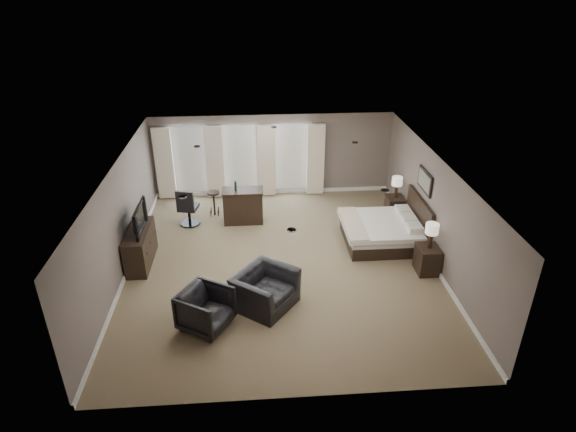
{
  "coord_description": "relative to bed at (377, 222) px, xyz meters",
  "views": [
    {
      "loc": [
        -0.6,
        -10.12,
        6.5
      ],
      "look_at": [
        0.2,
        0.4,
        1.1
      ],
      "focal_mm": 30.0,
      "sensor_mm": 36.0,
      "label": 1
    }
  ],
  "objects": [
    {
      "name": "nightstand_near",
      "position": [
        0.89,
        -1.45,
        -0.3
      ],
      "size": [
        0.5,
        0.61,
        0.66
      ],
      "primitive_type": "cube",
      "color": "black",
      "rests_on": "ground"
    },
    {
      "name": "wall_art",
      "position": [
        1.12,
        0.0,
        1.12
      ],
      "size": [
        0.04,
        0.96,
        0.56
      ],
      "primitive_type": "cube",
      "color": "slate",
      "rests_on": "room"
    },
    {
      "name": "armchair_far",
      "position": [
        -4.24,
        -3.08,
        -0.16
      ],
      "size": [
        1.2,
        1.22,
        0.94
      ],
      "primitive_type": "imported",
      "rotation": [
        0.0,
        0.0,
        1.04
      ],
      "color": "black",
      "rests_on": "ground"
    },
    {
      "name": "dresser",
      "position": [
        -6.03,
        -0.53,
        -0.17
      ],
      "size": [
        0.5,
        1.56,
        0.91
      ],
      "primitive_type": "cube",
      "color": "black",
      "rests_on": "ground"
    },
    {
      "name": "window_bay",
      "position": [
        -3.58,
        3.29,
        0.57
      ],
      "size": [
        5.25,
        0.2,
        2.3
      ],
      "color": "silver",
      "rests_on": "room"
    },
    {
      "name": "bed",
      "position": [
        0.0,
        0.0,
        0.0
      ],
      "size": [
        1.97,
        1.88,
        1.26
      ],
      "primitive_type": "cube",
      "color": "silver",
      "rests_on": "ground"
    },
    {
      "name": "bar_stool_right",
      "position": [
        -3.5,
        1.82,
        -0.21
      ],
      "size": [
        0.44,
        0.44,
        0.83
      ],
      "primitive_type": "cube",
      "rotation": [
        0.0,
        0.0,
        0.14
      ],
      "color": "black",
      "rests_on": "ground"
    },
    {
      "name": "desk_chair",
      "position": [
        -5.06,
        1.44,
        -0.06
      ],
      "size": [
        0.68,
        0.68,
        1.13
      ],
      "primitive_type": "cube",
      "rotation": [
        0.0,
        0.0,
        2.94
      ],
      "color": "black",
      "rests_on": "ground"
    },
    {
      "name": "tv",
      "position": [
        -6.03,
        -0.53,
        0.35
      ],
      "size": [
        0.67,
        1.16,
        0.15
      ],
      "primitive_type": "imported",
      "rotation": [
        0.0,
        0.0,
        1.57
      ],
      "color": "black",
      "rests_on": "dresser"
    },
    {
      "name": "room",
      "position": [
        -2.58,
        -0.81,
        0.67
      ],
      "size": [
        7.6,
        8.6,
        2.64
      ],
      "color": "brown",
      "rests_on": "ground"
    },
    {
      "name": "lamp_far",
      "position": [
        0.89,
        1.45,
        0.32
      ],
      "size": [
        0.3,
        0.3,
        0.63
      ],
      "primitive_type": "cube",
      "color": "beige",
      "rests_on": "nightstand_far"
    },
    {
      "name": "lamp_near",
      "position": [
        0.89,
        -1.45,
        0.35
      ],
      "size": [
        0.31,
        0.31,
        0.63
      ],
      "primitive_type": "cube",
      "color": "beige",
      "rests_on": "nightstand_near"
    },
    {
      "name": "armchair_near",
      "position": [
        -3.03,
        -2.48,
        -0.09
      ],
      "size": [
        1.4,
        1.47,
        1.08
      ],
      "primitive_type": "imported",
      "rotation": [
        0.0,
        0.0,
        0.91
      ],
      "color": "black",
      "rests_on": "ground"
    },
    {
      "name": "nightstand_far",
      "position": [
        0.89,
        1.45,
        -0.31
      ],
      "size": [
        0.48,
        0.59,
        0.64
      ],
      "primitive_type": "cube",
      "color": "black",
      "rests_on": "ground"
    },
    {
      "name": "bar_counter",
      "position": [
        -3.52,
        1.48,
        -0.13
      ],
      "size": [
        1.15,
        0.6,
        1.01
      ],
      "primitive_type": "cube",
      "color": "black",
      "rests_on": "ground"
    },
    {
      "name": "bar_stool_left",
      "position": [
        -4.39,
        1.99,
        -0.26
      ],
      "size": [
        0.44,
        0.44,
        0.74
      ],
      "primitive_type": "cube",
      "rotation": [
        0.0,
        0.0,
        0.33
      ],
      "color": "black",
      "rests_on": "ground"
    }
  ]
}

